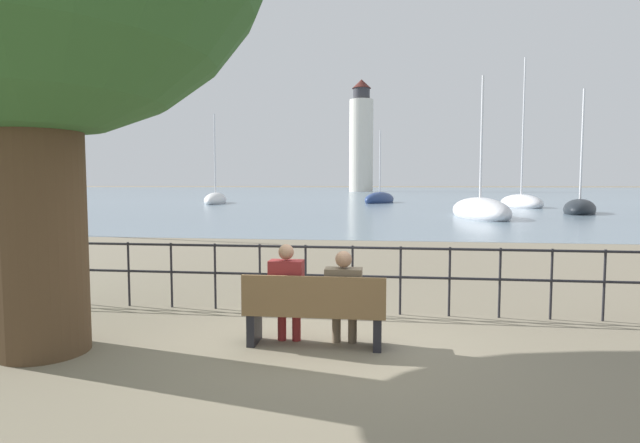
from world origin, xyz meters
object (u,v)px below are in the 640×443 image
Objects in this scene: seated_person_right at (344,294)px; sailboat_3 at (521,203)px; seated_person_left at (287,290)px; sailboat_2 at (216,200)px; park_bench at (314,312)px; harbor_lighthouse at (361,140)px; sailboat_1 at (480,211)px; sailboat_5 at (580,209)px; sailboat_4 at (380,199)px.

sailboat_3 is at bearing 72.40° from seated_person_right.
sailboat_2 is (-16.01, 43.89, -0.33)m from seated_person_left.
sailboat_2 reaches higher than park_bench.
sailboat_3 is at bearing -78.90° from harbor_lighthouse.
sailboat_1 is (6.98, 24.84, -0.32)m from seated_person_left.
sailboat_3 is at bearing 122.05° from sailboat_5.
seated_person_right is at bearing -79.73° from sailboat_2.
seated_person_left is 47.70m from sailboat_4.
sailboat_3 is 93.40m from harbor_lighthouse.
sailboat_3 reaches higher than sailboat_1.
seated_person_right is 0.09× the size of sailboat_3.
park_bench is at bearing -12.05° from seated_person_left.
harbor_lighthouse is at bearing 124.30° from sailboat_5.
seated_person_right is at bearing 12.31° from park_bench.
sailboat_2 is at bearing -97.51° from harbor_lighthouse.
seated_person_right is at bearing -87.62° from harbor_lighthouse.
harbor_lighthouse is (-17.79, 90.69, 13.53)m from sailboat_3.
sailboat_5 is (13.81, 29.86, -0.33)m from seated_person_right.
sailboat_1 is 0.92× the size of sailboat_2.
park_bench is at bearing -80.17° from sailboat_2.
seated_person_right is at bearing 0.14° from seated_person_left.
harbor_lighthouse is at bearing 92.38° from seated_person_right.
sailboat_1 reaches higher than seated_person_right.
sailboat_2 is at bearing 133.01° from sailboat_1.
sailboat_1 is 1.09× the size of sailboat_4.
sailboat_5 is (14.51, 29.86, -0.36)m from seated_person_left.
harbor_lighthouse is (-5.03, 129.87, 13.49)m from park_bench.
park_bench is at bearing -112.24° from sailboat_1.
seated_person_left is at bearing -113.04° from sailboat_1.
seated_person_left is 25.81m from sailboat_1.
park_bench is 47.77m from sailboat_4.
park_bench is 1.38× the size of seated_person_left.
sailboat_3 reaches higher than park_bench.
sailboat_4 is (0.87, 47.69, -0.33)m from seated_person_left.
sailboat_2 is at bearing 110.41° from park_bench.
sailboat_2 is (-22.99, 19.05, -0.01)m from sailboat_1.
sailboat_5 is 0.29× the size of harbor_lighthouse.
sailboat_5 is at bearing 65.19° from seated_person_right.
sailboat_4 is (0.52, 47.77, -0.07)m from park_bench.
sailboat_1 is 0.30× the size of harbor_lighthouse.
seated_person_left is at bearing -92.49° from sailboat_5.
sailboat_3 is (6.13, 14.26, 0.02)m from sailboat_1.
harbor_lighthouse is (-4.68, 129.79, 13.23)m from seated_person_left.
seated_person_right is 0.13× the size of sailboat_5.
sailboat_1 is 1.01× the size of sailboat_5.
sailboat_2 is 0.32× the size of harbor_lighthouse.
sailboat_5 reaches higher than seated_person_right.
seated_person_right is 25.62m from sailboat_1.
sailboat_3 reaches higher than seated_person_right.
sailboat_3 is at bearing 71.96° from park_bench.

